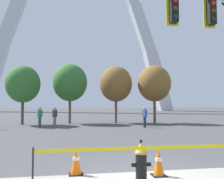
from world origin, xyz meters
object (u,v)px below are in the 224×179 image
object	(u,v)px
monument_arch	(79,30)
pedestrian_near_trees	(145,117)
pedestrian_walking_right	(55,117)
fire_hydrant	(141,163)
pedestrian_standing_center	(40,117)
traffic_cone_mid_sidewalk	(76,161)
traffic_cone_by_hydrant	(159,162)

from	to	relation	value
monument_arch	pedestrian_near_trees	distance (m)	49.43
monument_arch	pedestrian_walking_right	distance (m)	48.79
fire_hydrant	pedestrian_near_trees	size ratio (longest dim) A/B	0.62
fire_hydrant	pedestrian_standing_center	bearing A→B (deg)	105.91
fire_hydrant	pedestrian_standing_center	distance (m)	14.35
traffic_cone_mid_sidewalk	pedestrian_walking_right	distance (m)	12.89
traffic_cone_by_hydrant	pedestrian_near_trees	xyz separation A→B (m)	(3.50, 12.61, 0.46)
traffic_cone_mid_sidewalk	monument_arch	world-z (taller)	monument_arch
fire_hydrant	monument_arch	bearing A→B (deg)	89.62
pedestrian_standing_center	pedestrian_walking_right	distance (m)	1.11
monument_arch	pedestrian_walking_right	xyz separation A→B (m)	(-3.20, -44.29, -20.21)
traffic_cone_mid_sidewalk	fire_hydrant	bearing A→B (deg)	-31.98
traffic_cone_by_hydrant	monument_arch	bearing A→B (deg)	90.21
pedestrian_standing_center	pedestrian_near_trees	size ratio (longest dim) A/B	1.00
traffic_cone_by_hydrant	monument_arch	world-z (taller)	monument_arch
pedestrian_standing_center	pedestrian_near_trees	world-z (taller)	same
pedestrian_standing_center	pedestrian_walking_right	world-z (taller)	same
fire_hydrant	pedestrian_near_trees	distance (m)	13.70
fire_hydrant	traffic_cone_by_hydrant	world-z (taller)	fire_hydrant
monument_arch	pedestrian_standing_center	size ratio (longest dim) A/B	31.32
pedestrian_walking_right	pedestrian_near_trees	distance (m)	6.94
pedestrian_standing_center	pedestrian_near_trees	xyz separation A→B (m)	(8.02, -0.72, 0.00)
traffic_cone_by_hydrant	traffic_cone_mid_sidewalk	distance (m)	2.12
pedestrian_standing_center	pedestrian_near_trees	bearing A→B (deg)	-5.14
traffic_cone_mid_sidewalk	pedestrian_standing_center	xyz separation A→B (m)	(-2.46, 12.87, 0.46)
traffic_cone_by_hydrant	pedestrian_standing_center	size ratio (longest dim) A/B	0.46
pedestrian_near_trees	traffic_cone_mid_sidewalk	bearing A→B (deg)	-114.62
pedestrian_standing_center	pedestrian_near_trees	distance (m)	8.06
fire_hydrant	monument_arch	distance (m)	61.57
pedestrian_standing_center	pedestrian_walking_right	bearing A→B (deg)	-2.93
traffic_cone_by_hydrant	pedestrian_walking_right	world-z (taller)	pedestrian_walking_right
pedestrian_walking_right	fire_hydrant	bearing A→B (deg)	-78.40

